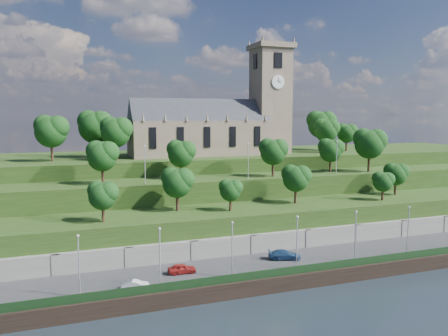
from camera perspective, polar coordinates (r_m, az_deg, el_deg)
name	(u,v)px	position (r m, az deg, el deg)	size (l,w,h in m)	color
ground	(317,287)	(65.79, 12.06, -14.90)	(320.00, 320.00, 0.00)	black
promenade	(297,266)	(70.29, 9.48, -12.52)	(160.00, 12.00, 2.00)	#2D2D30
quay_wall	(317,279)	(65.36, 12.10, -14.02)	(160.00, 0.50, 2.20)	black
fence	(315,268)	(65.36, 11.83, -12.61)	(160.00, 0.10, 1.20)	#163216
retaining_wall	(280,246)	(74.84, 7.27, -10.06)	(160.00, 2.10, 5.00)	slate
embankment_lower	(265,228)	(79.65, 5.34, -7.86)	(160.00, 12.00, 8.00)	#203812
embankment_upper	(242,206)	(89.04, 2.40, -4.93)	(160.00, 10.00, 12.00)	#203812
hilltop	(211,183)	(108.24, -1.71, -2.00)	(160.00, 32.00, 15.00)	#203812
church	(219,123)	(103.37, -0.64, 5.95)	(38.60, 12.35, 27.60)	#6D5C4C
trees_lower	(266,181)	(78.45, 5.45, -1.70)	(63.19, 8.65, 7.52)	#311D13
trees_upper	(274,148)	(89.05, 6.53, 2.57)	(62.56, 8.70, 9.46)	#311D13
trees_hilltop	(207,127)	(101.61, -2.27, 5.35)	(77.01, 16.53, 10.49)	#311D13
lamp_posts_promenade	(297,238)	(64.76, 9.51, -9.05)	(60.36, 0.36, 7.93)	#B2B2B7
lamp_posts_upper	(248,158)	(84.75, 3.18, 1.37)	(40.36, 0.36, 7.02)	#B2B2B7
car_left	(182,269)	(63.68, -5.51, -12.94)	(1.62, 4.04, 1.38)	maroon
car_middle	(135,285)	(59.29, -11.54, -14.71)	(1.23, 3.52, 1.16)	silver
car_right	(284,255)	(69.75, 7.90, -11.15)	(2.04, 5.01, 1.45)	navy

